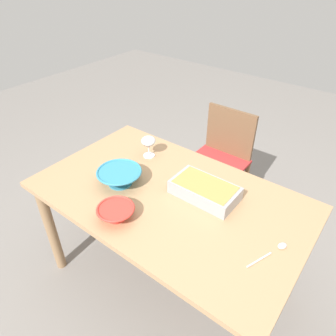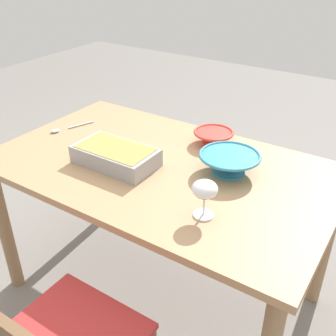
{
  "view_description": "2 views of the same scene",
  "coord_description": "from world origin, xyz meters",
  "views": [
    {
      "loc": [
        0.75,
        -0.98,
        1.77
      ],
      "look_at": [
        -0.09,
        0.1,
        0.79
      ],
      "focal_mm": 33.12,
      "sensor_mm": 36.0,
      "label": 1
    },
    {
      "loc": [
        -0.81,
        1.19,
        1.53
      ],
      "look_at": [
        -0.07,
        0.06,
        0.75
      ],
      "focal_mm": 42.99,
      "sensor_mm": 36.0,
      "label": 2
    }
  ],
  "objects": [
    {
      "name": "serving_spoon",
      "position": [
        0.58,
        -0.02,
        0.73
      ],
      "size": [
        0.1,
        0.22,
        0.01
      ],
      "color": "silver",
      "rests_on": "dining_table"
    },
    {
      "name": "chair",
      "position": [
        -0.12,
        0.77,
        0.47
      ],
      "size": [
        0.4,
        0.43,
        0.84
      ],
      "color": "#B22D2D",
      "rests_on": "ground_plane"
    },
    {
      "name": "ground_plane",
      "position": [
        0.0,
        0.0,
        0.0
      ],
      "size": [
        8.0,
        8.0,
        0.0
      ],
      "primitive_type": "plane",
      "color": "gray"
    },
    {
      "name": "casserole_dish",
      "position": [
        0.15,
        0.1,
        0.77
      ],
      "size": [
        0.34,
        0.19,
        0.08
      ],
      "color": "#99999E",
      "rests_on": "dining_table"
    },
    {
      "name": "mixing_bowl",
      "position": [
        -0.26,
        -0.09,
        0.77
      ],
      "size": [
        0.24,
        0.24,
        0.08
      ],
      "color": "teal",
      "rests_on": "dining_table"
    },
    {
      "name": "small_bowl",
      "position": [
        -0.09,
        -0.29,
        0.76
      ],
      "size": [
        0.18,
        0.18,
        0.06
      ],
      "color": "red",
      "rests_on": "dining_table"
    },
    {
      "name": "dining_table",
      "position": [
        0.0,
        0.0,
        0.63
      ],
      "size": [
        1.41,
        0.84,
        0.72
      ],
      "color": "tan",
      "rests_on": "ground_plane"
    },
    {
      "name": "wine_glass",
      "position": [
        -0.32,
        0.21,
        0.82
      ],
      "size": [
        0.09,
        0.09,
        0.13
      ],
      "color": "white",
      "rests_on": "dining_table"
    }
  ]
}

